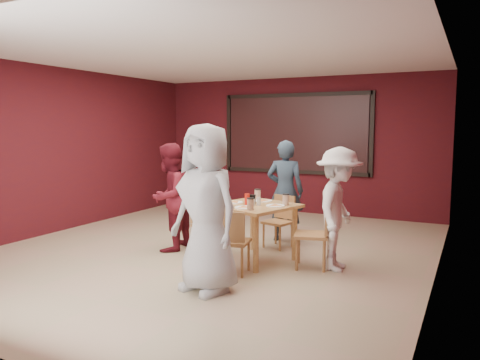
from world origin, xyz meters
The scene contains 11 objects.
floor centered at (0.00, 0.00, 0.00)m, with size 7.00×7.00×0.00m, color tan.
window_blinds centered at (0.00, 3.45, 1.65)m, with size 3.00×0.02×1.50m, color black.
dining_table centered at (0.75, -0.16, 0.67)m, with size 1.21×1.21×0.91m.
chair_front centered at (0.77, -0.85, 0.45)m, with size 0.45×0.45×0.80m.
chair_back centered at (0.80, 0.67, 0.43)m, with size 0.45×0.45×0.77m.
chair_left centered at (-0.05, -0.08, 0.45)m, with size 0.48×0.48×0.79m.
chair_right centered at (1.61, -0.12, 0.49)m, with size 0.51×0.51×0.86m.
diner_front centered at (0.79, -1.46, 0.92)m, with size 0.89×0.58×1.83m, color #ADADAD.
diner_back centered at (0.72, 1.05, 0.79)m, with size 0.58×0.38×1.59m, color #2C3D4E.
diner_left centered at (-0.57, -0.23, 0.78)m, with size 0.76×0.59×1.56m, color maroon.
diner_right centered at (1.87, -0.06, 0.77)m, with size 1.00×0.57×1.55m, color white.
Camera 1 is at (3.35, -5.75, 1.80)m, focal length 35.00 mm.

